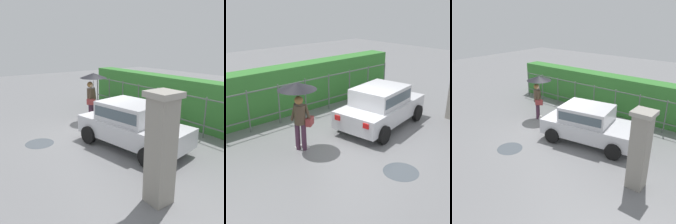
% 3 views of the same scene
% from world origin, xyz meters
% --- Properties ---
extents(ground_plane, '(40.00, 40.00, 0.00)m').
position_xyz_m(ground_plane, '(0.00, 0.00, 0.00)').
color(ground_plane, slate).
extents(car, '(3.93, 2.35, 1.48)m').
position_xyz_m(car, '(1.55, 0.31, 0.80)').
color(car, silver).
rests_on(car, ground).
extents(pedestrian, '(1.15, 1.15, 2.09)m').
position_xyz_m(pedestrian, '(-1.64, 0.78, 1.63)').
color(pedestrian, '#47283D').
rests_on(pedestrian, ground).
extents(fence_section, '(9.53, 0.05, 1.50)m').
position_xyz_m(fence_section, '(0.11, 2.91, 0.82)').
color(fence_section, '#59605B').
rests_on(fence_section, ground).
extents(hedge_row, '(10.48, 0.90, 1.90)m').
position_xyz_m(hedge_row, '(0.11, 3.76, 0.95)').
color(hedge_row, '#387F33').
rests_on(hedge_row, ground).
extents(puddle_near, '(0.96, 0.96, 0.00)m').
position_xyz_m(puddle_near, '(-0.42, -2.11, 0.00)').
color(puddle_near, '#4C545B').
rests_on(puddle_near, ground).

